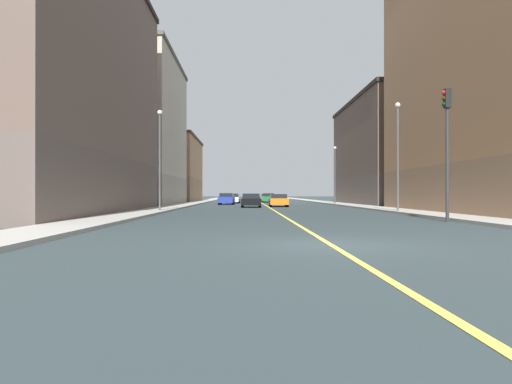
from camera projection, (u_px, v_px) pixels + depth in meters
ground_plane at (330, 245)px, 12.76m from camera, size 400.00×400.00×0.00m
sidewalk_left at (334, 203)px, 61.94m from camera, size 2.54×168.00×0.15m
sidewalk_right at (192, 203)px, 61.56m from camera, size 2.54×168.00×0.15m
lane_center_stripe at (263, 204)px, 61.75m from camera, size 0.16×154.00×0.01m
building_left_mid at (402, 152)px, 57.73m from camera, size 12.20×23.32×12.32m
building_right_corner at (28, 81)px, 31.37m from camera, size 12.20×25.98×17.14m
building_right_midblock at (125, 132)px, 56.45m from camera, size 12.20×19.79×16.94m
building_right_distant at (161, 170)px, 80.40m from camera, size 12.20×20.79×10.48m
traffic_light_left_near at (447, 136)px, 23.07m from camera, size 0.40×0.32×6.28m
street_lamp_left_near at (398, 145)px, 33.80m from camera, size 0.36×0.36×7.48m
street_lamp_right_near at (160, 149)px, 34.62m from camera, size 0.36×0.36×7.10m
street_lamp_left_far at (335, 169)px, 57.63m from camera, size 0.36×0.36×6.71m
car_blue at (227, 199)px, 58.18m from camera, size 1.93×4.24×1.37m
car_black at (251, 201)px, 47.03m from camera, size 1.93×4.08×1.32m
car_silver at (266, 198)px, 80.42m from camera, size 1.97×4.48×1.27m
car_maroon at (232, 198)px, 73.55m from camera, size 2.06×4.48×1.31m
car_orange at (278, 200)px, 49.36m from camera, size 1.91×4.40×1.27m
car_white at (233, 199)px, 65.47m from camera, size 1.98×4.02×1.29m
car_green at (269, 198)px, 71.80m from camera, size 2.06×4.58×1.35m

